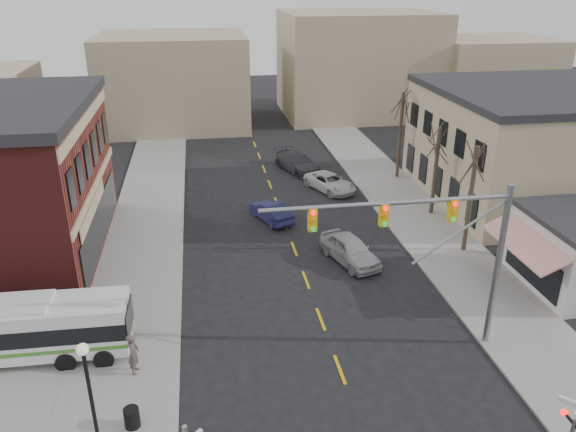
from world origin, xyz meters
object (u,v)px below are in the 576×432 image
object	(u,v)px
pedestrian_far	(84,316)
transit_bus	(4,330)
car_c	(330,182)
street_lamp	(87,373)
car_b	(271,211)
car_a	(350,249)
car_d	(298,162)
trash_bin	(132,418)
pedestrian_near	(133,354)
traffic_signal_mast	(440,237)

from	to	relation	value
pedestrian_far	transit_bus	bearing A→B (deg)	175.21
transit_bus	car_c	bearing A→B (deg)	44.42
street_lamp	car_b	xyz separation A→B (m)	(9.05, 19.37, -2.54)
car_a	car_d	bearing A→B (deg)	72.45
car_c	car_d	distance (m)	5.48
car_b	pedestrian_far	distance (m)	16.21
trash_bin	pedestrian_near	size ratio (longest dim) A/B	0.43
car_d	pedestrian_far	distance (m)	26.82
street_lamp	pedestrian_far	xyz separation A→B (m)	(-1.57, 7.13, -2.15)
traffic_signal_mast	pedestrian_near	world-z (taller)	traffic_signal_mast
car_a	trash_bin	bearing A→B (deg)	-152.64
traffic_signal_mast	pedestrian_near	bearing A→B (deg)	178.80
car_d	pedestrian_far	xyz separation A→B (m)	(-14.39, -22.64, 0.29)
trash_bin	car_c	world-z (taller)	car_c
trash_bin	car_a	distance (m)	16.78
car_a	pedestrian_far	xyz separation A→B (m)	(-14.55, -5.37, 0.27)
car_b	pedestrian_near	bearing A→B (deg)	40.25
transit_bus	car_a	xyz separation A→B (m)	(17.64, 6.76, -0.79)
street_lamp	car_d	distance (m)	32.50
car_c	car_d	world-z (taller)	car_d
transit_bus	trash_bin	world-z (taller)	transit_bus
car_c	transit_bus	bearing A→B (deg)	-160.26
car_a	car_d	size ratio (longest dim) A/B	0.87
traffic_signal_mast	street_lamp	xyz separation A→B (m)	(-14.31, -3.54, -2.55)
trash_bin	pedestrian_far	bearing A→B (deg)	112.88
car_a	car_d	xyz separation A→B (m)	(-0.16, 17.27, -0.02)
transit_bus	street_lamp	distance (m)	7.57
traffic_signal_mast	car_d	size ratio (longest dim) A/B	1.99
car_c	pedestrian_near	distance (m)	24.77
car_c	pedestrian_far	distance (m)	23.75
transit_bus	pedestrian_far	distance (m)	3.43
car_c	pedestrian_near	size ratio (longest dim) A/B	2.53
car_d	pedestrian_far	bearing A→B (deg)	-143.07
traffic_signal_mast	street_lamp	bearing A→B (deg)	-166.12
trash_bin	pedestrian_far	size ratio (longest dim) A/B	0.43
car_b	pedestrian_far	size ratio (longest dim) A/B	2.18
car_a	car_b	world-z (taller)	car_a
pedestrian_near	transit_bus	bearing A→B (deg)	79.93
car_a	pedestrian_far	world-z (taller)	pedestrian_far
traffic_signal_mast	car_c	distance (m)	21.65
pedestrian_far	car_a	bearing A→B (deg)	-8.76
transit_bus	street_lamp	size ratio (longest dim) A/B	2.50
pedestrian_near	pedestrian_far	world-z (taller)	same
traffic_signal_mast	street_lamp	size ratio (longest dim) A/B	2.49
car_b	car_d	world-z (taller)	car_d
trash_bin	car_a	world-z (taller)	car_a
transit_bus	car_c	size ratio (longest dim) A/B	2.25
trash_bin	car_c	distance (m)	27.48
street_lamp	car_c	bearing A→B (deg)	59.36
street_lamp	car_b	distance (m)	21.53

